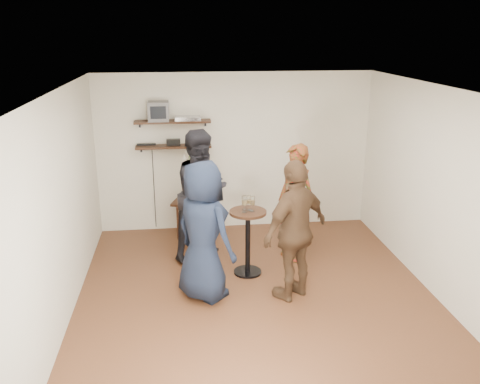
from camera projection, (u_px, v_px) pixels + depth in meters
name	position (u px, v px, depth m)	size (l,w,h in m)	color
room	(258.00, 200.00, 6.02)	(4.58, 5.08, 2.68)	#4A2C17
shelf_upper	(173.00, 122.00, 7.99)	(1.20, 0.25, 0.04)	black
shelf_lower	(174.00, 146.00, 8.11)	(1.20, 0.25, 0.04)	black
crt_monitor	(158.00, 111.00, 7.91)	(0.32, 0.30, 0.30)	#59595B
dvd_deck	(188.00, 118.00, 8.00)	(0.40, 0.24, 0.06)	silver
radio	(173.00, 142.00, 8.09)	(0.22, 0.10, 0.10)	black
power_strip	(146.00, 144.00, 8.10)	(0.30, 0.05, 0.03)	black
side_table	(189.00, 206.00, 8.26)	(0.62, 0.62, 0.59)	black
vase_lilies	(189.00, 183.00, 8.14)	(0.19, 0.19, 0.92)	silver
drinks_table	(248.00, 234.00, 6.90)	(0.50, 0.50, 0.92)	black
wine_glass_fl	(245.00, 201.00, 6.70)	(0.07, 0.07, 0.22)	silver
wine_glass_fr	(252.00, 201.00, 6.73)	(0.07, 0.07, 0.21)	silver
wine_glass_bl	(244.00, 200.00, 6.81)	(0.07, 0.07, 0.20)	silver
wine_glass_br	(249.00, 200.00, 6.78)	(0.07, 0.07, 0.21)	silver
person_plaid	(295.00, 203.00, 7.29)	(0.63, 0.41, 1.71)	#B21419
person_dark	(202.00, 195.00, 7.31)	(0.93, 0.73, 1.92)	black
person_navy	(203.00, 231.00, 6.19)	(0.86, 0.56, 1.77)	black
person_brown	(295.00, 231.00, 6.20)	(1.04, 0.43, 1.78)	#48301F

